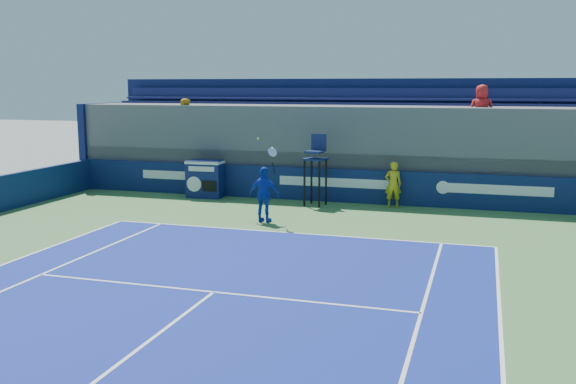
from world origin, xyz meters
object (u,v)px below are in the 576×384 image
(ball_person, at_px, (393,184))
(tennis_player, at_px, (264,194))
(match_clock, at_px, (205,178))
(umpire_chair, at_px, (316,162))

(ball_person, distance_m, tennis_player, 4.94)
(match_clock, bearing_deg, tennis_player, -44.62)
(match_clock, height_order, tennis_player, tennis_player)
(match_clock, xyz_separation_m, tennis_player, (3.54, -3.49, 0.12))
(ball_person, bearing_deg, umpire_chair, -3.91)
(ball_person, height_order, umpire_chair, umpire_chair)
(ball_person, xyz_separation_m, tennis_player, (-3.39, -3.59, 0.07))
(ball_person, bearing_deg, match_clock, -12.90)
(ball_person, height_order, tennis_player, tennis_player)
(match_clock, relative_size, tennis_player, 0.54)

